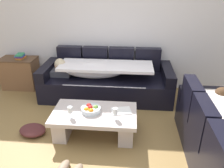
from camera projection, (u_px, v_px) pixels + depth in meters
ground_plane at (94, 152)px, 3.01m from camera, size 14.00×14.00×0.00m
back_wall at (109, 21)px, 4.37m from camera, size 9.00×0.10×2.70m
couch_along_wall at (104, 80)px, 4.34m from camera, size 2.44×0.92×0.88m
coffee_table at (95, 120)px, 3.27m from camera, size 1.20×0.68×0.38m
fruit_bowl at (91, 109)px, 3.20m from camera, size 0.28×0.28×0.10m
wine_glass_near_left at (70, 110)px, 3.04m from camera, size 0.07×0.07×0.17m
wine_glass_near_right at (115, 112)px, 3.00m from camera, size 0.07×0.07×0.17m
open_magazine at (121, 111)px, 3.23m from camera, size 0.32×0.27×0.01m
side_cabinet at (20, 73)px, 4.69m from camera, size 0.72×0.44×0.64m
book_stack_on_cabinet at (20, 56)px, 4.52m from camera, size 0.17×0.22×0.10m
crumpled_garment at (33, 130)px, 3.35m from camera, size 0.46×0.40×0.12m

